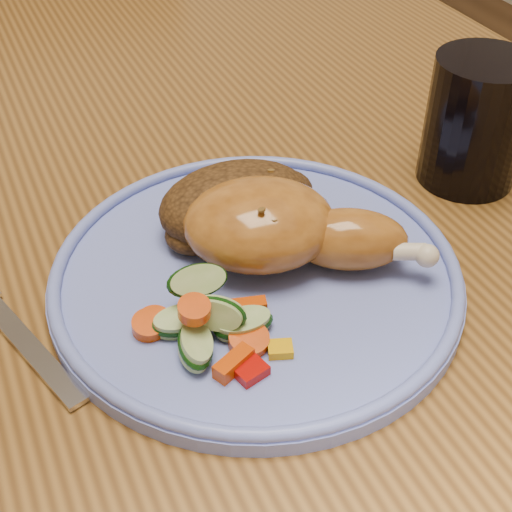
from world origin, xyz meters
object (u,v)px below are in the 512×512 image
Objects in this scene: plate at (256,277)px; drinking_glass at (476,122)px; fork at (10,325)px; dining_table at (239,292)px; chair_far at (93,135)px.

drinking_glass is (0.23, 0.05, 0.05)m from plate.
drinking_glass is at bearing 12.70° from plate.
drinking_glass is (0.41, 0.02, 0.05)m from fork.
fork is 0.41m from drinking_glass.
plate is at bearing -9.29° from fork.
dining_table is 0.65m from chair_far.
dining_table is at bearing -90.00° from chair_far.
dining_table is 0.22m from fork.
drinking_glass is at bearing 3.25° from fork.
fork is (-0.20, -0.05, 0.09)m from dining_table.
drinking_glass is at bearing -7.00° from dining_table.
chair_far reaches higher than drinking_glass.
chair_far is at bearing 108.13° from drinking_glass.
chair_far is at bearing 90.00° from dining_table.
drinking_glass reaches higher than dining_table.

